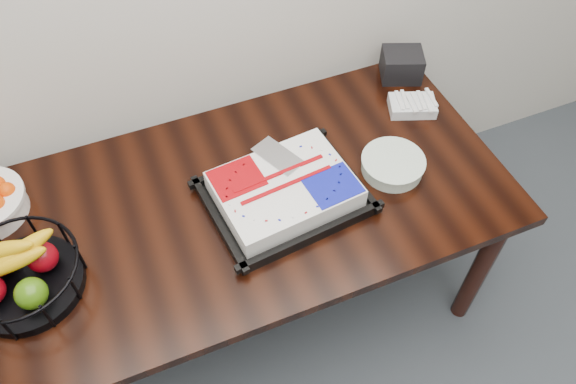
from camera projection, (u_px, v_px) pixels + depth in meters
name	position (u px, v px, depth m)	size (l,w,h in m)	color
table	(243.00, 215.00, 1.93)	(1.80, 0.90, 0.75)	black
cake_tray	(284.00, 192.00, 1.83)	(0.53, 0.43, 0.10)	black
fruit_basket	(20.00, 274.00, 1.60)	(0.35, 0.35, 0.19)	black
plate_stack	(393.00, 165.00, 1.93)	(0.22, 0.22, 0.05)	white
fork_bag	(412.00, 105.00, 2.11)	(0.20, 0.16, 0.05)	silver
napkin_box	(402.00, 65.00, 2.21)	(0.15, 0.13, 0.11)	black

